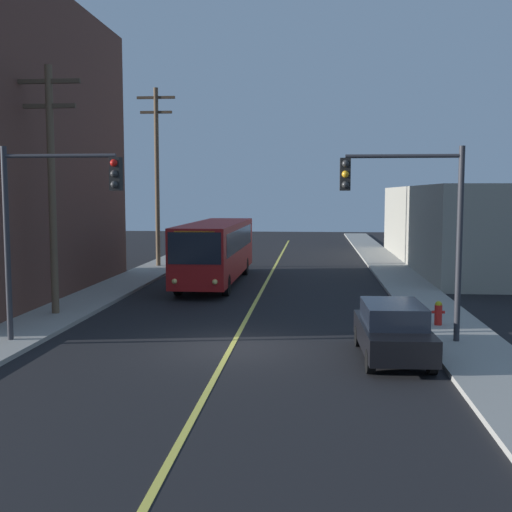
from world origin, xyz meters
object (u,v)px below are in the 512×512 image
Objects in this scene: parked_car_black at (393,330)px; traffic_signal_left_corner at (54,207)px; traffic_signal_right_corner at (409,207)px; fire_hydrant at (438,313)px; city_bus at (216,249)px; utility_pole_near at (52,178)px; utility_pole_mid at (157,169)px.

traffic_signal_left_corner is (-10.18, 0.75, 3.46)m from parked_car_black.
traffic_signal_right_corner reaches higher than fire_hydrant.
city_bus is 11.41m from utility_pole_near.
parked_car_black is at bearing -116.03° from fire_hydrant.
utility_pole_near is at bearing 113.30° from traffic_signal_left_corner.
traffic_signal_left_corner is at bearing -66.70° from utility_pole_near.
city_bus is 1.31× the size of utility_pole_near.
traffic_signal_right_corner is 4.68m from fire_hydrant.
traffic_signal_right_corner is at bearing -57.07° from utility_pole_mid.
utility_pole_near is 16.34m from utility_pole_mid.
utility_pole_mid reaches higher than traffic_signal_right_corner.
traffic_signal_right_corner reaches higher than parked_car_black.
traffic_signal_left_corner is (1.94, -20.78, -1.92)m from utility_pole_mid.
fire_hydrant is at bearing -3.84° from utility_pole_near.
utility_pole_near is 13.23m from traffic_signal_right_corner.
parked_car_black is 0.74× the size of traffic_signal_right_corner.
utility_pole_mid is 13.22× the size of fire_hydrant.
fire_hydrant is at bearing -50.57° from utility_pole_mid.
utility_pole_near is 4.96m from traffic_signal_left_corner.
city_bus is 15.62m from traffic_signal_right_corner.
city_bus is at bearing 121.32° from traffic_signal_right_corner.
utility_pole_mid is at bearing 122.93° from traffic_signal_right_corner.
utility_pole_mid is 23.55m from traffic_signal_right_corner.
utility_pole_near is at bearing -115.80° from city_bus.
city_bus is 2.03× the size of traffic_signal_right_corner.
parked_car_black is at bearing -23.33° from utility_pole_near.
parked_car_black reaches higher than fire_hydrant.
city_bus is 9.20m from utility_pole_mid.
traffic_signal_left_corner and traffic_signal_right_corner have the same top height.
utility_pole_mid is at bearing 119.36° from parked_car_black.
utility_pole_mid is at bearing 125.99° from city_bus.
fire_hydrant is (14.19, -0.95, -4.70)m from utility_pole_near.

